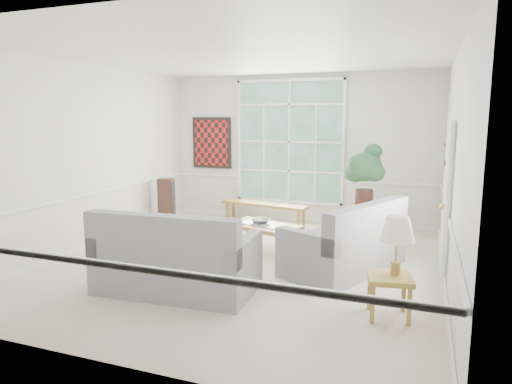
# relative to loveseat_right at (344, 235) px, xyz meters

# --- Properties ---
(floor) EXTENTS (5.50, 6.00, 0.01)m
(floor) POSITION_rel_loveseat_right_xyz_m (-1.41, -0.24, -0.50)
(floor) COLOR beige
(floor) RESTS_ON ground
(ceiling) EXTENTS (5.50, 6.00, 0.02)m
(ceiling) POSITION_rel_loveseat_right_xyz_m (-1.41, -0.24, 2.50)
(ceiling) COLOR white
(ceiling) RESTS_ON ground
(wall_back) EXTENTS (5.50, 0.02, 3.00)m
(wall_back) POSITION_rel_loveseat_right_xyz_m (-1.41, 2.76, 1.00)
(wall_back) COLOR silver
(wall_back) RESTS_ON ground
(wall_front) EXTENTS (5.50, 0.02, 3.00)m
(wall_front) POSITION_rel_loveseat_right_xyz_m (-1.41, -3.24, 1.00)
(wall_front) COLOR silver
(wall_front) RESTS_ON ground
(wall_left) EXTENTS (0.02, 6.00, 3.00)m
(wall_left) POSITION_rel_loveseat_right_xyz_m (-4.16, -0.24, 1.00)
(wall_left) COLOR silver
(wall_left) RESTS_ON ground
(wall_right) EXTENTS (0.02, 6.00, 3.00)m
(wall_right) POSITION_rel_loveseat_right_xyz_m (1.34, -0.24, 1.00)
(wall_right) COLOR silver
(wall_right) RESTS_ON ground
(window_back) EXTENTS (2.30, 0.08, 2.40)m
(window_back) POSITION_rel_loveseat_right_xyz_m (-1.61, 2.72, 1.15)
(window_back) COLOR white
(window_back) RESTS_ON wall_back
(entry_door) EXTENTS (0.08, 0.90, 2.10)m
(entry_door) POSITION_rel_loveseat_right_xyz_m (1.30, 0.36, 0.55)
(entry_door) COLOR white
(entry_door) RESTS_ON floor
(door_sidelight) EXTENTS (0.08, 0.26, 1.90)m
(door_sidelight) POSITION_rel_loveseat_right_xyz_m (1.30, -0.27, 0.65)
(door_sidelight) COLOR white
(door_sidelight) RESTS_ON wall_right
(wall_art) EXTENTS (0.90, 0.06, 1.10)m
(wall_art) POSITION_rel_loveseat_right_xyz_m (-3.36, 2.71, 1.10)
(wall_art) COLOR maroon
(wall_art) RESTS_ON wall_back
(wall_frame_near) EXTENTS (0.04, 0.26, 0.32)m
(wall_frame_near) POSITION_rel_loveseat_right_xyz_m (1.30, 1.51, 1.05)
(wall_frame_near) COLOR black
(wall_frame_near) RESTS_ON wall_right
(wall_frame_far) EXTENTS (0.04, 0.26, 0.32)m
(wall_frame_far) POSITION_rel_loveseat_right_xyz_m (1.30, 1.91, 1.05)
(wall_frame_far) COLOR black
(wall_frame_far) RESTS_ON wall_right
(loveseat_right) EXTENTS (1.62, 2.07, 1.00)m
(loveseat_right) POSITION_rel_loveseat_right_xyz_m (0.00, 0.00, 0.00)
(loveseat_right) COLOR gray
(loveseat_right) RESTS_ON floor
(loveseat_front) EXTENTS (1.97, 1.10, 1.04)m
(loveseat_front) POSITION_rel_loveseat_right_xyz_m (-1.81, -1.50, 0.02)
(loveseat_front) COLOR gray
(loveseat_front) RESTS_ON floor
(coffee_table) EXTENTS (1.32, 0.98, 0.44)m
(coffee_table) POSITION_rel_loveseat_right_xyz_m (-1.39, 0.48, -0.28)
(coffee_table) COLOR olive
(coffee_table) RESTS_ON floor
(pewter_bowl) EXTENTS (0.49, 0.49, 0.09)m
(pewter_bowl) POSITION_rel_loveseat_right_xyz_m (-1.45, 0.55, -0.02)
(pewter_bowl) COLOR #9D9DA3
(pewter_bowl) RESTS_ON coffee_table
(window_bench) EXTENTS (1.87, 0.66, 0.43)m
(window_bench) POSITION_rel_loveseat_right_xyz_m (-1.99, 2.27, -0.28)
(window_bench) COLOR olive
(window_bench) RESTS_ON floor
(end_table) EXTENTS (0.77, 0.77, 0.62)m
(end_table) POSITION_rel_loveseat_right_xyz_m (0.11, 1.74, -0.19)
(end_table) COLOR olive
(end_table) RESTS_ON floor
(houseplant) EXTENTS (0.69, 0.69, 1.10)m
(houseplant) POSITION_rel_loveseat_right_xyz_m (0.03, 1.79, 0.67)
(houseplant) COLOR #2B5835
(houseplant) RESTS_ON end_table
(side_table) EXTENTS (0.54, 0.54, 0.47)m
(side_table) POSITION_rel_loveseat_right_xyz_m (0.72, -1.41, -0.26)
(side_table) COLOR olive
(side_table) RESTS_ON floor
(table_lamp) EXTENTS (0.41, 0.41, 0.64)m
(table_lamp) POSITION_rel_loveseat_right_xyz_m (0.77, -1.36, 0.29)
(table_lamp) COLOR silver
(table_lamp) RESTS_ON side_table
(pet_bed) EXTENTS (0.55, 0.55, 0.14)m
(pet_bed) POSITION_rel_loveseat_right_xyz_m (-2.65, 1.86, -0.43)
(pet_bed) COLOR gray
(pet_bed) RESTS_ON floor
(floor_speaker) EXTENTS (0.33, 0.28, 0.94)m
(floor_speaker) POSITION_rel_loveseat_right_xyz_m (-3.81, 1.53, -0.03)
(floor_speaker) COLOR #3C221B
(floor_speaker) RESTS_ON floor
(cat) EXTENTS (0.41, 0.37, 0.16)m
(cat) POSITION_rel_loveseat_right_xyz_m (0.17, 0.64, 0.09)
(cat) COLOR black
(cat) RESTS_ON loveseat_right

